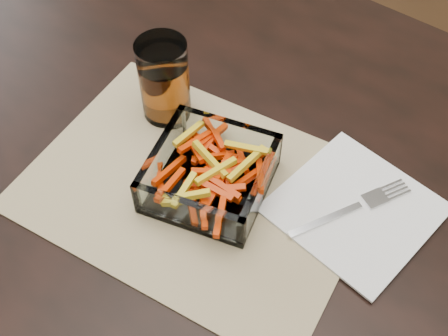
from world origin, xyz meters
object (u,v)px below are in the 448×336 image
at_px(glass_bowl, 210,175).
at_px(tumbler, 164,82).
at_px(dining_table, 221,185).
at_px(fork, 354,208).

distance_m(glass_bowl, tumbler, 0.16).
xyz_separation_m(dining_table, tumbler, (-0.11, 0.01, 0.15)).
xyz_separation_m(dining_table, glass_bowl, (0.03, -0.06, 0.12)).
xyz_separation_m(tumbler, fork, (0.32, 0.01, -0.05)).
distance_m(dining_table, glass_bowl, 0.13).
xyz_separation_m(glass_bowl, fork, (0.18, 0.09, -0.02)).
bearing_deg(tumbler, fork, 2.64).
height_order(glass_bowl, fork, glass_bowl).
height_order(dining_table, fork, fork).
xyz_separation_m(glass_bowl, tumbler, (-0.14, 0.07, 0.03)).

